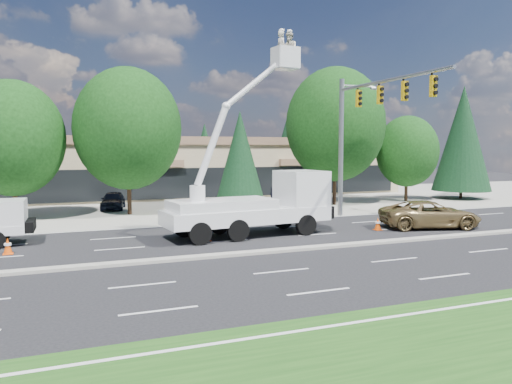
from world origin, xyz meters
name	(u,v)px	position (x,y,z in m)	size (l,w,h in m)	color
ground	(250,254)	(0.00, 0.00, 0.00)	(140.00, 140.00, 0.00)	black
concrete_apron	(160,205)	(0.00, 20.00, 0.01)	(140.00, 22.00, 0.01)	gray
road_median	(250,253)	(0.00, 0.00, 0.06)	(120.00, 0.55, 0.12)	gray
strip_mall	(140,165)	(0.00, 29.97, 2.83)	(50.40, 15.40, 5.50)	tan
tree_front_c	(13,138)	(-10.00, 15.00, 5.10)	(6.28, 6.28, 8.72)	#332114
tree_front_d	(128,129)	(-3.00, 15.00, 5.79)	(7.13, 7.13, 9.90)	#332114
tree_front_e	(240,157)	(5.00, 15.00, 3.87)	(3.66, 3.66, 7.21)	#332114
tree_front_f	(335,125)	(13.00, 15.00, 6.35)	(7.82, 7.82, 10.85)	#332114
tree_front_g	(407,151)	(20.00, 15.00, 4.23)	(5.21, 5.21, 7.23)	#332114
tree_front_h	(463,138)	(26.00, 15.00, 5.35)	(5.06, 5.06, 9.98)	#332114
tree_back_b	(88,131)	(-4.00, 42.00, 6.45)	(6.10, 6.10, 12.02)	#332114
tree_back_c	(205,151)	(10.00, 42.00, 4.09)	(3.87, 3.87, 7.63)	#332114
tree_back_d	(290,141)	(22.00, 42.00, 5.46)	(5.17, 5.17, 10.18)	#332114
signal_mast	(360,123)	(10.03, 7.04, 6.06)	(2.76, 10.16, 9.00)	gray
bucket_truck	(261,192)	(2.25, 4.27, 2.24)	(8.81, 3.44, 10.60)	white
traffic_cone_a	(8,246)	(-9.54, 3.83, 0.34)	(0.40, 0.40, 0.70)	#EF4C07
traffic_cone_b	(207,234)	(-0.86, 3.63, 0.34)	(0.40, 0.40, 0.70)	#EF4C07
traffic_cone_c	(240,230)	(1.08, 4.27, 0.34)	(0.40, 0.40, 0.70)	#EF4C07
traffic_cone_d	(378,224)	(8.79, 3.26, 0.34)	(0.40, 0.40, 0.70)	#EF4C07
traffic_cone_e	(398,221)	(10.47, 3.68, 0.34)	(0.40, 0.40, 0.70)	#EF4C07
minivan	(430,214)	(11.96, 2.80, 0.77)	(2.54, 5.51, 1.53)	olive
parked_car_west	(113,200)	(-3.74, 18.36, 0.66)	(1.56, 3.88, 1.32)	black
parked_car_east	(296,193)	(10.50, 16.78, 0.82)	(1.74, 5.00, 1.65)	black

